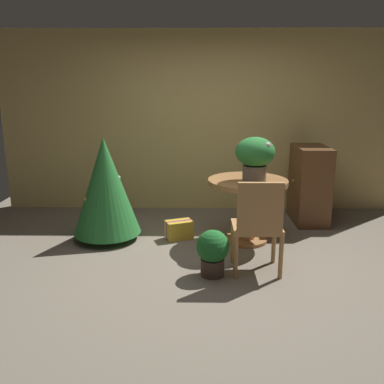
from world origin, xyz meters
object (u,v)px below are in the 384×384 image
Objects in this scene: wooden_cabinet at (309,185)px; potted_plant at (213,251)px; wooden_chair_near at (258,222)px; holiday_tree at (106,186)px; gift_box_gold at (179,230)px; round_dining_table at (247,199)px; flower_vase at (255,155)px.

wooden_cabinet reaches higher than potted_plant.
wooden_chair_near is 2.06× the size of potted_plant.
wooden_cabinet is at bearing 60.74° from wooden_chair_near.
wooden_cabinet is (2.62, 0.72, -0.14)m from holiday_tree.
gift_box_gold is at bearing -158.10° from wooden_cabinet.
wooden_chair_near is 0.77× the size of holiday_tree.
round_dining_table is 1.07m from potted_plant.
flower_vase is 1.28m from potted_plant.
round_dining_table is at bearing -5.06° from gift_box_gold.
wooden_cabinet is (0.94, 0.77, -0.01)m from round_dining_table.
wooden_chair_near is 1.93m from holiday_tree.
potted_plant is (-0.44, -0.94, -0.27)m from round_dining_table.
flower_vase reaches higher than potted_plant.
wooden_cabinet is at bearing 21.90° from gift_box_gold.
holiday_tree is 3.42× the size of gift_box_gold.
round_dining_table is 0.75× the size of holiday_tree.
wooden_cabinet is at bearing 44.00° from flower_vase.
wooden_chair_near is at bearing -94.39° from flower_vase.
round_dining_table is at bearing 90.00° from wooden_chair_near.
wooden_cabinet reaches higher than gift_box_gold.
potted_plant is (1.24, -0.99, -0.41)m from holiday_tree.
wooden_cabinet reaches higher than round_dining_table.
wooden_chair_near is 1.91m from wooden_cabinet.
flower_vase is 0.48× the size of wooden_cabinet.
gift_box_gold is at bearing 170.85° from flower_vase.
holiday_tree reaches higher than potted_plant.
holiday_tree is (-1.68, 0.05, 0.13)m from round_dining_table.
round_dining_table is 0.98× the size of wooden_chair_near.
round_dining_table is 0.90× the size of wooden_cabinet.
holiday_tree reaches higher than wooden_cabinet.
potted_plant is (-0.44, -0.04, -0.28)m from wooden_chair_near.
round_dining_table is 0.91m from gift_box_gold.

